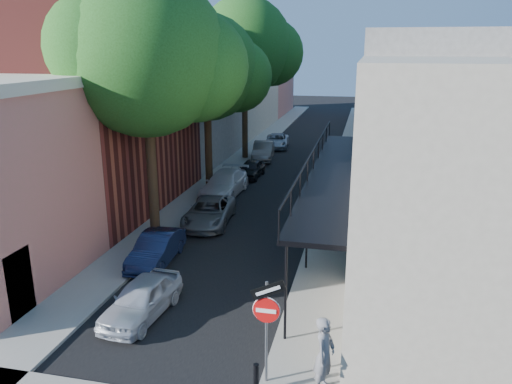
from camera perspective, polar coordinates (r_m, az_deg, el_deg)
The scene contains 18 objects.
road_surface at distance 40.88m, azimuth 4.95°, elevation 4.45°, with size 6.00×64.00×0.01m, color black.
sidewalk_left at distance 41.57m, azimuth -0.53°, elevation 4.79°, with size 2.00×64.00×0.12m, color gray.
sidewalk_right at distance 40.55m, azimuth 10.58°, elevation 4.21°, with size 2.00×64.00×0.12m, color gray.
buildings_left at distance 41.25m, azimuth -8.28°, elevation 11.38°, with size 10.10×59.10×12.00m.
buildings_right at distance 39.53m, azimuth 18.23°, elevation 9.79°, with size 9.80×55.00×10.00m.
sign_post at distance 12.54m, azimuth 1.22°, elevation -13.80°, with size 0.89×0.17×2.99m.
bollard at distance 13.02m, azimuth 0.01°, elevation -20.53°, with size 0.14×0.14×0.80m, color black.
oak_near at distance 21.73m, azimuth -11.19°, elevation 14.80°, with size 7.48×6.80×11.42m.
oak_mid at distance 29.26m, azimuth -4.82°, elevation 13.72°, with size 6.60×6.00×10.20m.
oak_far at distance 37.94m, azimuth -0.55°, elevation 16.15°, with size 7.70×7.00×11.90m.
parked_car_a at distance 16.62m, azimuth -12.96°, elevation -11.82°, with size 1.44×3.59×1.22m, color #AFB6C2.
parked_car_b at distance 20.31m, azimuth -11.31°, elevation -6.39°, with size 1.29×3.69×1.22m, color #131C3B.
parked_car_c at distance 24.35m, azimuth -5.36°, elevation -2.28°, with size 2.02×4.39×1.22m, color slate.
parked_car_d at distance 28.99m, azimuth -3.60°, elevation 0.96°, with size 1.93×4.76×1.38m, color silver.
parked_car_e at distance 32.96m, azimuth -0.57°, elevation 2.65°, with size 1.35×3.34×1.14m, color black.
parked_car_f at distance 38.18m, azimuth 0.84°, elevation 4.71°, with size 1.45×4.17×1.37m, color slate.
parked_car_g at distance 42.98m, azimuth 2.38°, elevation 5.86°, with size 1.93×4.19×1.16m, color #A0A7B4.
pedestrian at distance 12.88m, azimuth 7.83°, elevation -17.93°, with size 0.72×0.47×1.98m, color slate.
Camera 1 is at (5.28, -9.68, 8.31)m, focal length 35.00 mm.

